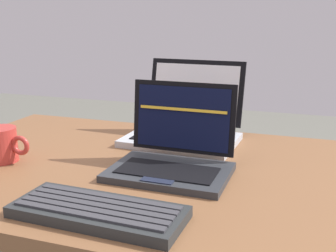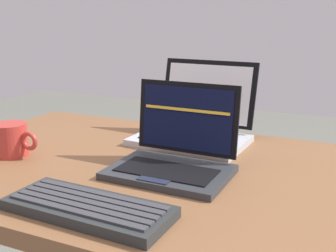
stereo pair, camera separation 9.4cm
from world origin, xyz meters
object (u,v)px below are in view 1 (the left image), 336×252
object	(u,v)px
laptop_rear	(185,125)
external_keyboard	(98,211)
coffee_mug	(1,145)
laptop_front	(173,155)

from	to	relation	value
laptop_rear	external_keyboard	distance (m)	0.53
coffee_mug	laptop_rear	bearing A→B (deg)	40.34
laptop_rear	laptop_front	bearing A→B (deg)	-79.63
laptop_front	laptop_rear	size ratio (longest dim) A/B	0.85
external_keyboard	coffee_mug	xyz separation A→B (m)	(-0.38, 0.20, 0.03)
external_keyboard	laptop_front	bearing A→B (deg)	77.52
coffee_mug	laptop_front	bearing A→B (deg)	9.25
laptop_rear	coffee_mug	world-z (taller)	laptop_rear
laptop_front	coffee_mug	bearing A→B (deg)	-170.75
laptop_front	external_keyboard	bearing A→B (deg)	-102.48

